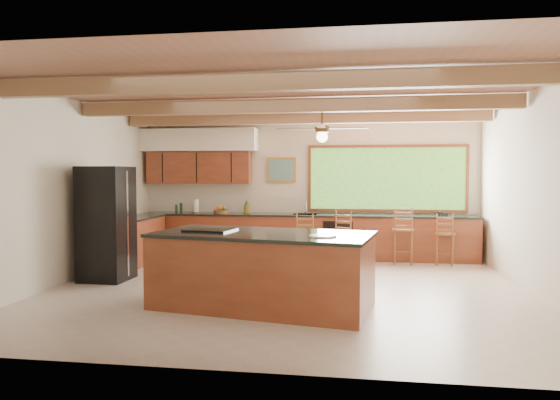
# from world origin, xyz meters

# --- Properties ---
(ground) EXTENTS (7.20, 7.20, 0.00)m
(ground) POSITION_xyz_m (0.00, 0.00, 0.00)
(ground) COLOR #C0AE9F
(ground) RESTS_ON ground
(room_shell) EXTENTS (7.27, 6.54, 3.02)m
(room_shell) POSITION_xyz_m (-0.17, 0.65, 2.21)
(room_shell) COLOR beige
(room_shell) RESTS_ON ground
(counter_run) EXTENTS (7.12, 3.10, 1.23)m
(counter_run) POSITION_xyz_m (-0.82, 2.52, 0.46)
(counter_run) COLOR brown
(counter_run) RESTS_ON ground
(island) EXTENTS (3.03, 1.81, 1.01)m
(island) POSITION_xyz_m (-0.19, -1.07, 0.50)
(island) COLOR brown
(island) RESTS_ON ground
(refrigerator) EXTENTS (0.76, 0.74, 1.89)m
(refrigerator) POSITION_xyz_m (-3.05, 0.21, 0.94)
(refrigerator) COLOR black
(refrigerator) RESTS_ON ground
(bar_stool_a) EXTENTS (0.43, 0.43, 1.04)m
(bar_stool_a) POSITION_xyz_m (0.10, 1.64, 0.62)
(bar_stool_a) COLOR brown
(bar_stool_a) RESTS_ON ground
(bar_stool_b) EXTENTS (0.48, 0.48, 1.06)m
(bar_stool_b) POSITION_xyz_m (0.87, 2.17, 0.63)
(bar_stool_b) COLOR brown
(bar_stool_b) RESTS_ON ground
(bar_stool_c) EXTENTS (0.44, 0.44, 1.01)m
(bar_stool_c) POSITION_xyz_m (2.78, 2.40, 0.60)
(bar_stool_c) COLOR brown
(bar_stool_c) RESTS_ON ground
(bar_stool_d) EXTENTS (0.42, 0.42, 1.11)m
(bar_stool_d) POSITION_xyz_m (1.97, 2.39, 0.66)
(bar_stool_d) COLOR brown
(bar_stool_d) RESTS_ON ground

